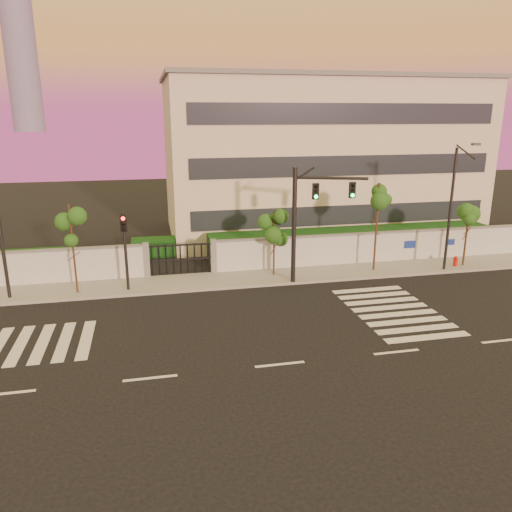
# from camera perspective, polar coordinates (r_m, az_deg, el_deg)

# --- Properties ---
(ground) EXTENTS (120.00, 120.00, 0.00)m
(ground) POSITION_cam_1_polar(r_m,az_deg,el_deg) (20.10, 2.73, -12.28)
(ground) COLOR black
(ground) RESTS_ON ground
(sidewalk) EXTENTS (60.00, 3.00, 0.15)m
(sidewalk) POSITION_cam_1_polar(r_m,az_deg,el_deg) (29.52, -2.52, -2.68)
(sidewalk) COLOR gray
(sidewalk) RESTS_ON ground
(perimeter_wall) EXTENTS (60.00, 0.36, 2.20)m
(perimeter_wall) POSITION_cam_1_polar(r_m,az_deg,el_deg) (30.65, -2.83, -0.02)
(perimeter_wall) COLOR #BBBDC3
(perimeter_wall) RESTS_ON ground
(hedge_row) EXTENTS (41.00, 4.25, 1.80)m
(hedge_row) POSITION_cam_1_polar(r_m,az_deg,el_deg) (33.50, -1.81, 0.93)
(hedge_row) COLOR #103710
(hedge_row) RESTS_ON ground
(institutional_building) EXTENTS (24.40, 12.40, 12.25)m
(institutional_building) POSITION_cam_1_polar(r_m,az_deg,el_deg) (41.53, 7.13, 11.22)
(institutional_building) COLOR beige
(institutional_building) RESTS_ON ground
(distant_skyscraper) EXTENTS (16.00, 16.00, 118.00)m
(distant_skyscraper) POSITION_cam_1_polar(r_m,az_deg,el_deg) (307.65, -25.83, 24.34)
(distant_skyscraper) COLOR slate
(distant_skyscraper) RESTS_ON ground
(road_markings) EXTENTS (57.00, 7.62, 0.02)m
(road_markings) POSITION_cam_1_polar(r_m,az_deg,el_deg) (23.11, -3.53, -8.33)
(road_markings) COLOR silver
(road_markings) RESTS_ON ground
(street_tree_c) EXTENTS (1.31, 1.05, 4.98)m
(street_tree_c) POSITION_cam_1_polar(r_m,az_deg,el_deg) (27.93, -20.33, 2.89)
(street_tree_c) COLOR #382314
(street_tree_c) RESTS_ON ground
(street_tree_d) EXTENTS (1.37, 1.09, 4.03)m
(street_tree_d) POSITION_cam_1_polar(r_m,az_deg,el_deg) (29.41, 2.11, 3.11)
(street_tree_d) COLOR #382314
(street_tree_d) RESTS_ON ground
(street_tree_e) EXTENTS (1.52, 1.21, 5.56)m
(street_tree_e) POSITION_cam_1_polar(r_m,az_deg,el_deg) (31.02, 13.76, 5.45)
(street_tree_e) COLOR #382314
(street_tree_e) RESTS_ON ground
(street_tree_f) EXTENTS (1.60, 1.27, 3.97)m
(street_tree_f) POSITION_cam_1_polar(r_m,az_deg,el_deg) (34.06, 23.06, 3.54)
(street_tree_f) COLOR #382314
(street_tree_f) RESTS_ON ground
(traffic_signal_main) EXTENTS (4.15, 1.55, 6.71)m
(traffic_signal_main) POSITION_cam_1_polar(r_m,az_deg,el_deg) (28.15, 6.06, 5.10)
(traffic_signal_main) COLOR black
(traffic_signal_main) RESTS_ON ground
(traffic_signal_secondary) EXTENTS (0.35, 0.34, 4.49)m
(traffic_signal_secondary) POSITION_cam_1_polar(r_m,az_deg,el_deg) (27.73, -14.76, 1.54)
(traffic_signal_secondary) COLOR black
(traffic_signal_secondary) RESTS_ON ground
(streetlight_east) EXTENTS (0.47, 1.91, 7.95)m
(streetlight_east) POSITION_cam_1_polar(r_m,az_deg,el_deg) (32.28, 21.55, 5.57)
(streetlight_east) COLOR black
(streetlight_east) RESTS_ON ground
(fire_hydrant) EXTENTS (0.31, 0.30, 0.80)m
(fire_hydrant) POSITION_cam_1_polar(r_m,az_deg,el_deg) (34.19, 21.83, -0.65)
(fire_hydrant) COLOR red
(fire_hydrant) RESTS_ON ground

